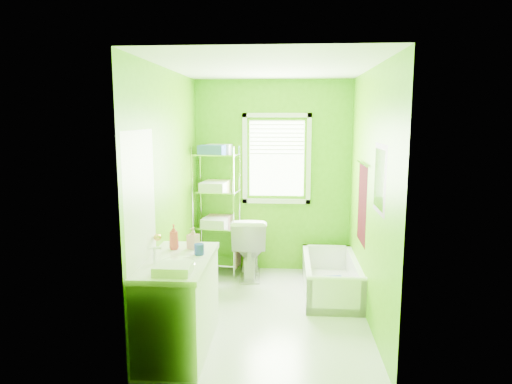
# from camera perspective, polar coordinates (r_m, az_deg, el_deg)

# --- Properties ---
(ground) EXTENTS (2.90, 2.90, 0.00)m
(ground) POSITION_cam_1_polar(r_m,az_deg,el_deg) (5.16, 1.46, -14.72)
(ground) COLOR silver
(ground) RESTS_ON ground
(room_envelope) EXTENTS (2.14, 2.94, 2.62)m
(room_envelope) POSITION_cam_1_polar(r_m,az_deg,el_deg) (4.75, 1.54, 2.59)
(room_envelope) COLOR #51A708
(room_envelope) RESTS_ON ground
(window) EXTENTS (0.92, 0.05, 1.22)m
(window) POSITION_cam_1_polar(r_m,az_deg,el_deg) (6.16, 2.60, 4.76)
(window) COLOR white
(window) RESTS_ON ground
(door) EXTENTS (0.09, 0.80, 2.00)m
(door) POSITION_cam_1_polar(r_m,az_deg,el_deg) (4.07, -14.01, -6.69)
(door) COLOR white
(door) RESTS_ON ground
(right_wall_decor) EXTENTS (0.04, 1.48, 1.17)m
(right_wall_decor) POSITION_cam_1_polar(r_m,az_deg,el_deg) (4.83, 13.89, -0.28)
(right_wall_decor) COLOR #3A060A
(right_wall_decor) RESTS_ON ground
(bathtub) EXTENTS (0.63, 1.36, 0.44)m
(bathtub) POSITION_cam_1_polar(r_m,az_deg,el_deg) (5.65, 9.32, -11.12)
(bathtub) COLOR white
(bathtub) RESTS_ON ground
(toilet) EXTENTS (0.51, 0.83, 0.82)m
(toilet) POSITION_cam_1_polar(r_m,az_deg,el_deg) (6.10, -0.85, -6.78)
(toilet) COLOR white
(toilet) RESTS_ON ground
(vanity) EXTENTS (0.58, 1.14, 1.10)m
(vanity) POSITION_cam_1_polar(r_m,az_deg,el_deg) (4.31, -9.66, -13.31)
(vanity) COLOR white
(vanity) RESTS_ON ground
(wire_shelf_unit) EXTENTS (0.63, 0.50, 1.75)m
(wire_shelf_unit) POSITION_cam_1_polar(r_m,az_deg,el_deg) (6.09, -4.85, -0.44)
(wire_shelf_unit) COLOR silver
(wire_shelf_unit) RESTS_ON ground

